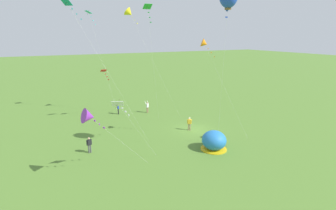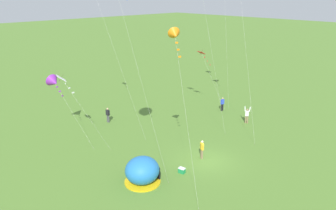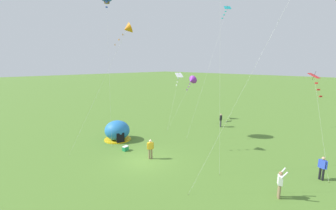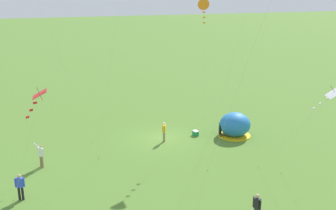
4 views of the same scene
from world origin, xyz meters
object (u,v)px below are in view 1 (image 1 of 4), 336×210
at_px(person_far_back, 89,144).
at_px(kite_white, 119,106).
at_px(person_near_tent, 189,123).
at_px(kite_orange, 205,44).
at_px(person_center_field, 147,107).
at_px(kite_red, 104,73).
at_px(kite_purple, 89,117).
at_px(cooler_box, 206,136).
at_px(person_with_toddler, 118,108).
at_px(kite_teal, 72,10).
at_px(kite_cyan, 90,16).
at_px(popup_tent, 214,141).
at_px(kite_yellow, 129,13).
at_px(kite_green, 148,11).

xyz_separation_m(person_far_back, kite_white, (-5.76, -1.80, 5.35)).
distance_m(person_near_tent, kite_orange, 10.63).
bearing_deg(person_center_field, kite_red, 91.53).
height_order(person_far_back, kite_purple, kite_purple).
bearing_deg(cooler_box, person_center_field, 9.97).
height_order(cooler_box, kite_purple, kite_purple).
relative_size(person_with_toddler, person_near_tent, 1.00).
bearing_deg(kite_teal, kite_purple, 178.98).
xyz_separation_m(person_with_toddler, kite_cyan, (2.85, 2.75, 13.79)).
bearing_deg(person_with_toddler, kite_red, 125.12).
xyz_separation_m(person_far_back, kite_cyan, (15.19, -3.94, 13.79)).
bearing_deg(popup_tent, kite_yellow, 11.94).
bearing_deg(kite_white, kite_cyan, -5.86).
bearing_deg(kite_teal, person_far_back, -60.75).
height_order(person_center_field, kite_teal, kite_teal).
distance_m(cooler_box, kite_red, 16.90).
bearing_deg(kite_purple, person_with_toddler, -22.47).
height_order(person_near_tent, kite_yellow, kite_yellow).
bearing_deg(cooler_box, person_near_tent, 8.82).
xyz_separation_m(person_with_toddler, person_center_field, (-1.33, -4.38, 0.03)).
xyz_separation_m(kite_white, kite_green, (10.62, -7.16, 8.58)).
bearing_deg(person_center_field, kite_teal, 134.19).
xyz_separation_m(kite_yellow, kite_teal, (-11.57, 9.31, -0.85)).
distance_m(kite_orange, kite_purple, 14.77).
bearing_deg(person_center_field, popup_tent, -176.09).
relative_size(kite_yellow, kite_purple, 2.48).
height_order(kite_white, kite_cyan, kite_cyan).
height_order(person_with_toddler, kite_purple, kite_purple).
height_order(kite_yellow, kite_orange, kite_yellow).
relative_size(person_far_back, kite_yellow, 0.11).
bearing_deg(person_with_toddler, kite_orange, -157.72).
distance_m(popup_tent, kite_yellow, 21.86).
xyz_separation_m(popup_tent, kite_green, (10.01, 3.24, 13.90)).
height_order(kite_red, kite_teal, kite_teal).
distance_m(person_far_back, person_near_tent, 12.94).
xyz_separation_m(popup_tent, person_center_field, (16.17, 1.11, 0.00)).
relative_size(kite_red, kite_teal, 0.50).
bearing_deg(person_with_toddler, person_near_tent, -151.17).
relative_size(kite_red, kite_orange, 0.65).
distance_m(popup_tent, cooler_box, 3.49).
bearing_deg(kite_cyan, person_with_toddler, -135.97).
bearing_deg(cooler_box, kite_white, 108.16).
height_order(popup_tent, kite_cyan, kite_cyan).
xyz_separation_m(kite_red, kite_green, (-5.99, -4.39, 8.03)).
distance_m(person_near_tent, kite_teal, 18.94).
height_order(person_with_toddler, kite_orange, kite_orange).
bearing_deg(person_far_back, kite_orange, -99.51).
xyz_separation_m(cooler_box, kite_yellow, (13.20, 4.64, 14.81)).
bearing_deg(kite_white, person_near_tent, -58.26).
relative_size(person_center_field, kite_teal, 0.13).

